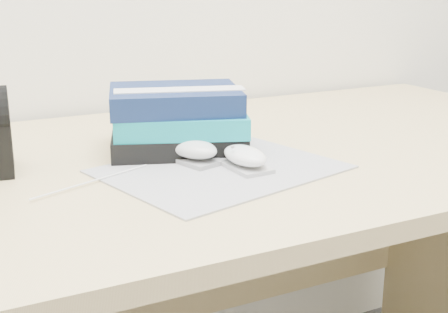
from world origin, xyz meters
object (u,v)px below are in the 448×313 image
mouse_rear (192,150)px  mouse_front (245,157)px  desk (202,259)px  book_stack (178,120)px

mouse_rear → mouse_front: 0.10m
mouse_rear → desk: bearing=58.6°
mouse_front → book_stack: size_ratio=0.36×
desk → book_stack: size_ratio=5.76×
desk → mouse_rear: (-0.07, -0.11, 0.26)m
desk → book_stack: (-0.06, -0.03, 0.29)m
mouse_rear → mouse_front: (0.06, -0.07, -0.00)m
desk → mouse_front: bearing=-92.1°
desk → mouse_front: (-0.01, -0.18, 0.26)m
mouse_rear → book_stack: size_ratio=0.43×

